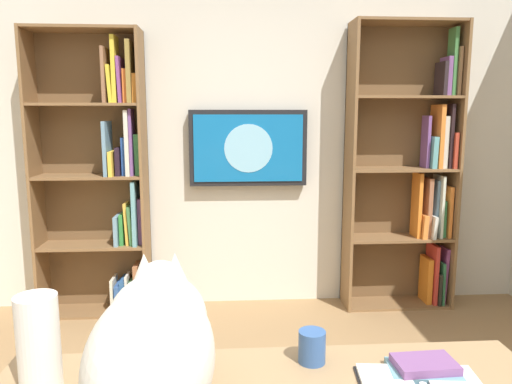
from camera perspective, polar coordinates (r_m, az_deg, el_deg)
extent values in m
cube|color=silver|center=(3.75, -1.00, 6.95)|extent=(4.52, 0.06, 2.70)
cube|color=brown|center=(3.98, 22.40, 2.58)|extent=(0.02, 0.28, 2.17)
cube|color=brown|center=(3.69, 11.07, 2.64)|extent=(0.02, 0.28, 2.17)
cube|color=brown|center=(3.94, 16.26, 2.85)|extent=(0.83, 0.01, 2.17)
cube|color=brown|center=(4.07, 16.22, -12.59)|extent=(0.79, 0.27, 0.02)
cube|color=brown|center=(3.91, 16.58, -5.23)|extent=(0.79, 0.27, 0.02)
cube|color=brown|center=(3.82, 16.94, 2.62)|extent=(0.79, 0.27, 0.02)
cube|color=brown|center=(3.80, 17.33, 10.71)|extent=(0.79, 0.27, 0.02)
cube|color=brown|center=(3.85, 17.73, 18.73)|extent=(0.79, 0.27, 0.02)
cube|color=#87427B|center=(4.13, 21.32, -9.15)|extent=(0.04, 0.15, 0.44)
cube|color=#2F7044|center=(4.14, 20.86, -9.84)|extent=(0.03, 0.22, 0.34)
cube|color=black|center=(4.14, 20.51, -10.47)|extent=(0.02, 0.23, 0.25)
cube|color=red|center=(4.10, 20.20, -9.03)|extent=(0.03, 0.20, 0.47)
cube|color=orange|center=(4.11, 19.56, -9.75)|extent=(0.04, 0.18, 0.36)
cube|color=orange|center=(4.00, 21.74, -2.14)|extent=(0.03, 0.17, 0.40)
cube|color=#38854B|center=(3.99, 21.17, -2.95)|extent=(0.04, 0.12, 0.28)
cube|color=silver|center=(3.96, 20.83, -1.57)|extent=(0.02, 0.19, 0.48)
cube|color=#678DAB|center=(3.97, 20.37, -1.78)|extent=(0.03, 0.15, 0.44)
cube|color=silver|center=(3.96, 20.00, -3.79)|extent=(0.04, 0.22, 0.18)
cube|color=#9B6244|center=(3.94, 19.57, -1.70)|extent=(0.03, 0.18, 0.46)
cube|color=orange|center=(3.95, 19.00, -3.73)|extent=(0.04, 0.22, 0.18)
cube|color=orange|center=(3.90, 18.57, -1.46)|extent=(0.03, 0.16, 0.50)
cube|color=#B03A27|center=(3.95, 22.08, 4.66)|extent=(0.03, 0.23, 0.27)
cube|color=black|center=(3.92, 21.88, 6.18)|extent=(0.02, 0.15, 0.48)
cube|color=beige|center=(3.92, 21.25, 5.57)|extent=(0.04, 0.16, 0.39)
cube|color=orange|center=(3.90, 20.73, 6.21)|extent=(0.03, 0.21, 0.47)
cube|color=#5CA2A8|center=(3.90, 20.01, 4.50)|extent=(0.04, 0.21, 0.24)
cube|color=#744A8F|center=(3.88, 19.55, 5.66)|extent=(0.02, 0.13, 0.39)
cube|color=#9D744D|center=(3.94, 22.71, 13.06)|extent=(0.02, 0.16, 0.35)
cube|color=#428142|center=(3.94, 22.34, 14.10)|extent=(0.03, 0.12, 0.49)
cube|color=#7C4E8C|center=(3.92, 21.65, 12.65)|extent=(0.03, 0.16, 0.28)
cube|color=#292023|center=(3.90, 21.17, 12.44)|extent=(0.03, 0.18, 0.25)
cube|color=brown|center=(3.63, -13.16, 1.86)|extent=(0.02, 0.28, 2.10)
cube|color=brown|center=(3.83, -24.80, 1.64)|extent=(0.02, 0.28, 2.10)
cube|color=brown|center=(3.84, -18.62, 2.01)|extent=(0.81, 0.01, 2.10)
cube|color=brown|center=(3.97, -18.34, -13.28)|extent=(0.76, 0.27, 0.02)
cube|color=brown|center=(3.81, -18.73, -6.02)|extent=(0.76, 0.27, 0.02)
cube|color=brown|center=(3.71, -19.14, 1.75)|extent=(0.76, 0.27, 0.02)
cube|color=brown|center=(3.68, -19.57, 9.79)|extent=(0.76, 0.27, 0.02)
cube|color=brown|center=(3.73, -20.01, 17.77)|extent=(0.76, 0.27, 0.02)
cube|color=silver|center=(3.84, -13.25, -11.21)|extent=(0.04, 0.14, 0.31)
cube|color=#9B633F|center=(3.84, -13.91, -10.83)|extent=(0.04, 0.18, 0.36)
cube|color=#3B723D|center=(3.85, -14.48, -11.78)|extent=(0.03, 0.14, 0.24)
cube|color=silver|center=(3.85, -15.01, -11.44)|extent=(0.02, 0.15, 0.28)
cube|color=#295289|center=(3.88, -15.40, -11.57)|extent=(0.04, 0.20, 0.25)
cube|color=#305493|center=(3.89, -15.96, -11.77)|extent=(0.04, 0.22, 0.21)
cube|color=beige|center=(3.89, -16.52, -11.48)|extent=(0.02, 0.19, 0.25)
cube|color=#7D4978|center=(3.70, -13.50, -3.34)|extent=(0.03, 0.14, 0.34)
cube|color=#64A1AB|center=(3.68, -14.08, -2.33)|extent=(0.03, 0.23, 0.48)
cube|color=#407642|center=(3.69, -14.60, -3.82)|extent=(0.04, 0.15, 0.29)
cube|color=gold|center=(3.71, -15.05, -3.59)|extent=(0.03, 0.15, 0.31)
cube|color=#32873B|center=(3.73, -15.58, -4.22)|extent=(0.03, 0.15, 0.23)
cube|color=#6B94AB|center=(3.73, -16.10, -4.30)|extent=(0.03, 0.21, 0.22)
cube|color=#387E40|center=(3.61, -13.87, 4.34)|extent=(0.04, 0.13, 0.30)
cube|color=#734A8B|center=(3.60, -14.53, 5.74)|extent=(0.02, 0.15, 0.48)
cube|color=beige|center=(3.61, -14.91, 5.66)|extent=(0.03, 0.19, 0.47)
cube|color=#244792|center=(3.64, -15.30, 4.13)|extent=(0.03, 0.15, 0.27)
cube|color=black|center=(3.64, -15.96, 3.53)|extent=(0.03, 0.17, 0.20)
cube|color=yellow|center=(3.64, -16.62, 3.32)|extent=(0.03, 0.24, 0.18)
cube|color=#668EA8|center=(3.64, -17.26, 4.97)|extent=(0.03, 0.22, 0.39)
cube|color=orange|center=(3.59, -14.13, 11.86)|extent=(0.03, 0.14, 0.21)
cube|color=olive|center=(3.61, -14.74, 13.63)|extent=(0.03, 0.19, 0.43)
cube|color=orange|center=(3.62, -15.19, 12.06)|extent=(0.03, 0.14, 0.24)
cube|color=#7F4182|center=(3.64, -15.76, 12.66)|extent=(0.03, 0.21, 0.32)
cube|color=gold|center=(3.63, -16.41, 13.78)|extent=(0.03, 0.16, 0.46)
cube|color=yellow|center=(3.65, -16.78, 12.15)|extent=(0.04, 0.22, 0.26)
cube|color=#8E6143|center=(3.65, -17.43, 13.09)|extent=(0.02, 0.21, 0.38)
cube|color=black|center=(3.67, -0.98, 5.26)|extent=(0.90, 0.06, 0.58)
cube|color=#146BB2|center=(3.64, -0.95, 5.22)|extent=(0.83, 0.01, 0.51)
cylinder|color=#8CCCEA|center=(3.63, -0.95, 5.21)|extent=(0.37, 0.00, 0.37)
ellipsoid|color=silver|center=(1.22, -12.34, -18.68)|extent=(0.30, 0.53, 0.32)
ellipsoid|color=silver|center=(1.30, -11.61, -14.73)|extent=(0.25, 0.29, 0.24)
sphere|color=silver|center=(1.34, -11.31, -11.13)|extent=(0.15, 0.15, 0.15)
cone|color=silver|center=(1.32, -9.61, -8.88)|extent=(0.07, 0.07, 0.08)
cone|color=silver|center=(1.33, -13.16, -8.85)|extent=(0.07, 0.07, 0.08)
cone|color=beige|center=(1.31, -9.63, -9.17)|extent=(0.04, 0.04, 0.06)
cone|color=beige|center=(1.33, -13.19, -9.13)|extent=(0.04, 0.04, 0.06)
cylinder|color=silver|center=(1.43, 19.28, -20.82)|extent=(0.02, 0.02, 0.01)
cylinder|color=silver|center=(1.49, 18.48, -19.58)|extent=(0.02, 0.02, 0.01)
cylinder|color=white|center=(1.45, -24.48, -15.91)|extent=(0.11, 0.11, 0.26)
cylinder|color=#335999|center=(1.49, 6.68, -17.82)|extent=(0.08, 0.08, 0.10)
cube|color=#6699A8|center=(1.51, 19.29, -19.50)|extent=(0.20, 0.14, 0.02)
cube|color=#7A4C84|center=(1.50, 19.47, -18.76)|extent=(0.17, 0.12, 0.02)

